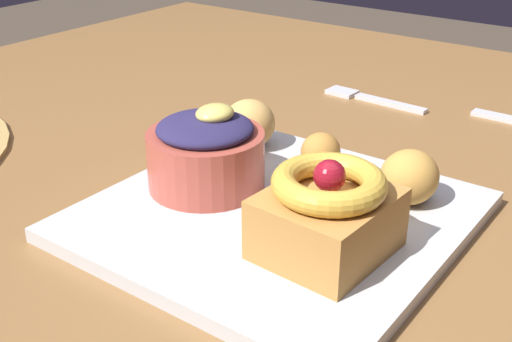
{
  "coord_description": "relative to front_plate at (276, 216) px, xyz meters",
  "views": [
    {
      "loc": [
        -0.39,
        -0.37,
        0.99
      ],
      "look_at": [
        -0.01,
        -0.09,
        0.77
      ],
      "focal_mm": 46.12,
      "sensor_mm": 36.0,
      "label": 1
    }
  ],
  "objects": [
    {
      "name": "berry_ramekin",
      "position": [
        -0.0,
        0.07,
        0.04
      ],
      "size": [
        0.1,
        0.1,
        0.07
      ],
      "color": "#B24C3D",
      "rests_on": "front_plate"
    },
    {
      "name": "dining_table",
      "position": [
        0.01,
        0.11,
        -0.1
      ],
      "size": [
        1.22,
        1.07,
        0.73
      ],
      "color": "brown",
      "rests_on": "ground_plane"
    },
    {
      "name": "fork",
      "position": [
        0.31,
        0.08,
        -0.0
      ],
      "size": [
        0.03,
        0.13,
        0.0
      ],
      "rotation": [
        0.0,
        0.0,
        1.52
      ],
      "color": "silver",
      "rests_on": "dining_table"
    },
    {
      "name": "fritter_back",
      "position": [
        0.09,
        0.09,
        0.03
      ],
      "size": [
        0.05,
        0.05,
        0.05
      ],
      "primitive_type": "ellipsoid",
      "color": "tan",
      "rests_on": "front_plate"
    },
    {
      "name": "front_plate",
      "position": [
        0.0,
        0.0,
        0.0
      ],
      "size": [
        0.27,
        0.27,
        0.01
      ],
      "primitive_type": "cube",
      "color": "silver",
      "rests_on": "dining_table"
    },
    {
      "name": "cake_slice",
      "position": [
        -0.03,
        -0.06,
        0.04
      ],
      "size": [
        0.09,
        0.08,
        0.07
      ],
      "rotation": [
        0.0,
        0.0,
        -0.06
      ],
      "color": "#B77F3D",
      "rests_on": "front_plate"
    },
    {
      "name": "fritter_front",
      "position": [
        0.08,
        0.01,
        0.02
      ],
      "size": [
        0.04,
        0.03,
        0.03
      ],
      "primitive_type": "ellipsoid",
      "color": "#BC7F38",
      "rests_on": "front_plate"
    },
    {
      "name": "fritter_middle",
      "position": [
        0.07,
        -0.08,
        0.03
      ],
      "size": [
        0.05,
        0.05,
        0.04
      ],
      "primitive_type": "ellipsoid",
      "color": "gold",
      "rests_on": "front_plate"
    }
  ]
}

